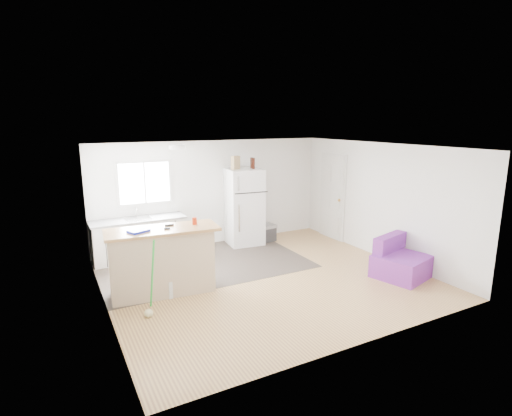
{
  "coord_description": "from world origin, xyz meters",
  "views": [
    {
      "loc": [
        -3.38,
        -6.0,
        2.85
      ],
      "look_at": [
        0.17,
        0.7,
        1.17
      ],
      "focal_mm": 28.0,
      "sensor_mm": 36.0,
      "label": 1
    }
  ],
  "objects_px": {
    "kitchen_cabinets": "(139,238)",
    "refrigerator": "(244,207)",
    "cardboard_box": "(236,163)",
    "bottle_left": "(253,163)",
    "purple_seat": "(399,262)",
    "cleaner_jug": "(172,289)",
    "blue_tray": "(139,231)",
    "mop": "(150,301)",
    "peninsula": "(162,261)",
    "cooler": "(264,233)",
    "bottle_right": "(252,163)",
    "red_cup": "(195,221)"
  },
  "relations": [
    {
      "from": "peninsula",
      "to": "purple_seat",
      "type": "relative_size",
      "value": 1.74
    },
    {
      "from": "purple_seat",
      "to": "cooler",
      "type": "bearing_deg",
      "value": 95.05
    },
    {
      "from": "cleaner_jug",
      "to": "red_cup",
      "type": "bearing_deg",
      "value": 18.35
    },
    {
      "from": "kitchen_cabinets",
      "to": "bottle_left",
      "type": "height_order",
      "value": "bottle_left"
    },
    {
      "from": "purple_seat",
      "to": "mop",
      "type": "xyz_separation_m",
      "value": [
        -4.46,
        0.63,
        -0.03
      ]
    },
    {
      "from": "cooler",
      "to": "cardboard_box",
      "type": "distance_m",
      "value": 1.85
    },
    {
      "from": "peninsula",
      "to": "bottle_right",
      "type": "height_order",
      "value": "bottle_right"
    },
    {
      "from": "cleaner_jug",
      "to": "purple_seat",
      "type": "bearing_deg",
      "value": -22.81
    },
    {
      "from": "refrigerator",
      "to": "kitchen_cabinets",
      "type": "bearing_deg",
      "value": -176.2
    },
    {
      "from": "mop",
      "to": "kitchen_cabinets",
      "type": "bearing_deg",
      "value": 72.64
    },
    {
      "from": "cooler",
      "to": "bottle_right",
      "type": "distance_m",
      "value": 1.71
    },
    {
      "from": "mop",
      "to": "cardboard_box",
      "type": "height_order",
      "value": "cardboard_box"
    },
    {
      "from": "kitchen_cabinets",
      "to": "red_cup",
      "type": "height_order",
      "value": "red_cup"
    },
    {
      "from": "refrigerator",
      "to": "purple_seat",
      "type": "height_order",
      "value": "refrigerator"
    },
    {
      "from": "refrigerator",
      "to": "cardboard_box",
      "type": "height_order",
      "value": "cardboard_box"
    },
    {
      "from": "cleaner_jug",
      "to": "bottle_left",
      "type": "height_order",
      "value": "bottle_left"
    },
    {
      "from": "red_cup",
      "to": "blue_tray",
      "type": "relative_size",
      "value": 0.4
    },
    {
      "from": "refrigerator",
      "to": "red_cup",
      "type": "distance_m",
      "value": 2.63
    },
    {
      "from": "purple_seat",
      "to": "cleaner_jug",
      "type": "bearing_deg",
      "value": 149.43
    },
    {
      "from": "cleaner_jug",
      "to": "bottle_right",
      "type": "xyz_separation_m",
      "value": [
        2.55,
        2.09,
        1.74
      ]
    },
    {
      "from": "refrigerator",
      "to": "cleaner_jug",
      "type": "bearing_deg",
      "value": -132.58
    },
    {
      "from": "refrigerator",
      "to": "red_cup",
      "type": "relative_size",
      "value": 14.71
    },
    {
      "from": "kitchen_cabinets",
      "to": "purple_seat",
      "type": "relative_size",
      "value": 1.78
    },
    {
      "from": "kitchen_cabinets",
      "to": "red_cup",
      "type": "bearing_deg",
      "value": -74.45
    },
    {
      "from": "peninsula",
      "to": "bottle_right",
      "type": "bearing_deg",
      "value": 40.34
    },
    {
      "from": "kitchen_cabinets",
      "to": "refrigerator",
      "type": "distance_m",
      "value": 2.45
    },
    {
      "from": "kitchen_cabinets",
      "to": "purple_seat",
      "type": "height_order",
      "value": "kitchen_cabinets"
    },
    {
      "from": "kitchen_cabinets",
      "to": "cooler",
      "type": "xyz_separation_m",
      "value": [
        2.89,
        -0.17,
        -0.23
      ]
    },
    {
      "from": "red_cup",
      "to": "cardboard_box",
      "type": "bearing_deg",
      "value": 48.3
    },
    {
      "from": "cleaner_jug",
      "to": "blue_tray",
      "type": "distance_m",
      "value": 1.1
    },
    {
      "from": "cooler",
      "to": "cardboard_box",
      "type": "xyz_separation_m",
      "value": [
        -0.7,
        0.07,
        1.71
      ]
    },
    {
      "from": "cooler",
      "to": "blue_tray",
      "type": "bearing_deg",
      "value": -158.32
    },
    {
      "from": "cleaner_jug",
      "to": "bottle_right",
      "type": "relative_size",
      "value": 1.38
    },
    {
      "from": "peninsula",
      "to": "cooler",
      "type": "xyz_separation_m",
      "value": [
        2.92,
        1.76,
        -0.36
      ]
    },
    {
      "from": "refrigerator",
      "to": "red_cup",
      "type": "bearing_deg",
      "value": -129.24
    },
    {
      "from": "red_cup",
      "to": "peninsula",
      "type": "bearing_deg",
      "value": -179.95
    },
    {
      "from": "cooler",
      "to": "blue_tray",
      "type": "relative_size",
      "value": 1.88
    },
    {
      "from": "peninsula",
      "to": "bottle_right",
      "type": "xyz_separation_m",
      "value": [
        2.63,
        1.84,
        1.32
      ]
    },
    {
      "from": "bottle_right",
      "to": "cardboard_box",
      "type": "bearing_deg",
      "value": -178.58
    },
    {
      "from": "bottle_left",
      "to": "refrigerator",
      "type": "bearing_deg",
      "value": 147.48
    },
    {
      "from": "cardboard_box",
      "to": "bottle_left",
      "type": "bearing_deg",
      "value": -14.65
    },
    {
      "from": "purple_seat",
      "to": "cardboard_box",
      "type": "distance_m",
      "value": 4.02
    },
    {
      "from": "cooler",
      "to": "purple_seat",
      "type": "xyz_separation_m",
      "value": [
        1.15,
        -3.09,
        0.06
      ]
    },
    {
      "from": "peninsula",
      "to": "cardboard_box",
      "type": "xyz_separation_m",
      "value": [
        2.22,
        1.83,
        1.35
      ]
    },
    {
      "from": "kitchen_cabinets",
      "to": "cardboard_box",
      "type": "height_order",
      "value": "cardboard_box"
    },
    {
      "from": "bottle_left",
      "to": "bottle_right",
      "type": "xyz_separation_m",
      "value": [
        0.02,
        0.11,
        0.0
      ]
    },
    {
      "from": "bottle_left",
      "to": "peninsula",
      "type": "bearing_deg",
      "value": -146.55
    },
    {
      "from": "blue_tray",
      "to": "bottle_left",
      "type": "bearing_deg",
      "value": 30.65
    },
    {
      "from": "refrigerator",
      "to": "cleaner_jug",
      "type": "relative_size",
      "value": 5.11
    },
    {
      "from": "cardboard_box",
      "to": "refrigerator",
      "type": "bearing_deg",
      "value": 3.24
    }
  ]
}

